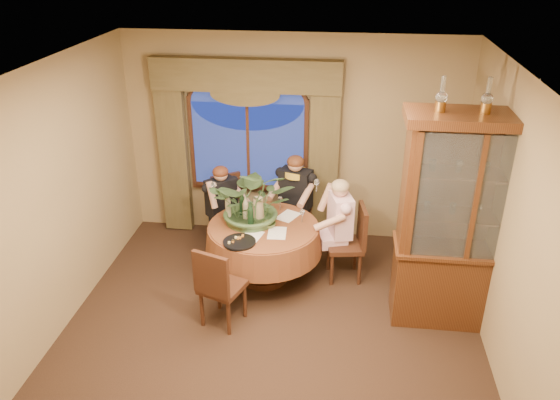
# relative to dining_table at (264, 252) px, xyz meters

# --- Properties ---
(floor) EXTENTS (5.00, 5.00, 0.00)m
(floor) POSITION_rel_dining_table_xyz_m (0.22, -1.25, -0.38)
(floor) COLOR black
(floor) RESTS_ON ground
(wall_back) EXTENTS (4.50, 0.00, 4.50)m
(wall_back) POSITION_rel_dining_table_xyz_m (0.22, 1.25, 1.02)
(wall_back) COLOR #8D7851
(wall_back) RESTS_ON ground
(wall_right) EXTENTS (0.00, 5.00, 5.00)m
(wall_right) POSITION_rel_dining_table_xyz_m (2.47, -1.25, 1.02)
(wall_right) COLOR #8D7851
(wall_right) RESTS_ON ground
(ceiling) EXTENTS (5.00, 5.00, 0.00)m
(ceiling) POSITION_rel_dining_table_xyz_m (0.22, -1.25, 2.42)
(ceiling) COLOR white
(ceiling) RESTS_ON wall_back
(window) EXTENTS (1.62, 0.10, 1.32)m
(window) POSITION_rel_dining_table_xyz_m (-0.38, 1.18, 0.92)
(window) COLOR navy
(window) RESTS_ON wall_back
(arched_transom) EXTENTS (1.60, 0.06, 0.44)m
(arched_transom) POSITION_rel_dining_table_xyz_m (-0.38, 1.18, 1.71)
(arched_transom) COLOR navy
(arched_transom) RESTS_ON wall_back
(drapery_left) EXTENTS (0.38, 0.14, 2.32)m
(drapery_left) POSITION_rel_dining_table_xyz_m (-1.41, 1.13, 0.80)
(drapery_left) COLOR #483F22
(drapery_left) RESTS_ON floor
(drapery_right) EXTENTS (0.38, 0.14, 2.32)m
(drapery_right) POSITION_rel_dining_table_xyz_m (0.65, 1.13, 0.80)
(drapery_right) COLOR #483F22
(drapery_right) RESTS_ON floor
(swag_valance) EXTENTS (2.45, 0.16, 0.42)m
(swag_valance) POSITION_rel_dining_table_xyz_m (-0.38, 1.10, 1.90)
(swag_valance) COLOR #483F22
(swag_valance) RESTS_ON wall_back
(dining_table) EXTENTS (1.52, 1.52, 0.75)m
(dining_table) POSITION_rel_dining_table_xyz_m (0.00, 0.00, 0.00)
(dining_table) COLOR maroon
(dining_table) RESTS_ON floor
(china_cabinet) EXTENTS (1.46, 0.58, 2.37)m
(china_cabinet) POSITION_rel_dining_table_xyz_m (2.19, -0.51, 0.81)
(china_cabinet) COLOR #3C1E0E
(china_cabinet) RESTS_ON floor
(oil_lamp_left) EXTENTS (0.11, 0.11, 0.34)m
(oil_lamp_left) POSITION_rel_dining_table_xyz_m (1.78, -0.51, 2.17)
(oil_lamp_left) COLOR #A5722D
(oil_lamp_left) RESTS_ON china_cabinet
(oil_lamp_center) EXTENTS (0.11, 0.11, 0.34)m
(oil_lamp_center) POSITION_rel_dining_table_xyz_m (2.19, -0.51, 2.17)
(oil_lamp_center) COLOR #A5722D
(oil_lamp_center) RESTS_ON china_cabinet
(oil_lamp_right) EXTENTS (0.11, 0.11, 0.34)m
(oil_lamp_right) POSITION_rel_dining_table_xyz_m (2.61, -0.51, 2.17)
(oil_lamp_right) COLOR #A5722D
(oil_lamp_right) RESTS_ON china_cabinet
(chair_right) EXTENTS (0.48, 0.48, 0.96)m
(chair_right) POSITION_rel_dining_table_xyz_m (0.98, 0.15, 0.10)
(chair_right) COLOR black
(chair_right) RESTS_ON floor
(chair_back_right) EXTENTS (0.52, 0.52, 0.96)m
(chair_back_right) POSITION_rel_dining_table_xyz_m (0.25, 0.89, 0.10)
(chair_back_right) COLOR black
(chair_back_right) RESTS_ON floor
(chair_back) EXTENTS (0.58, 0.58, 0.96)m
(chair_back) POSITION_rel_dining_table_xyz_m (-0.55, 0.79, 0.10)
(chair_back) COLOR black
(chair_back) RESTS_ON floor
(chair_front_left) EXTENTS (0.54, 0.54, 0.96)m
(chair_front_left) POSITION_rel_dining_table_xyz_m (-0.32, -0.88, 0.10)
(chair_front_left) COLOR black
(chair_front_left) RESTS_ON floor
(person_pink) EXTENTS (0.53, 0.56, 1.28)m
(person_pink) POSITION_rel_dining_table_xyz_m (0.91, 0.27, 0.26)
(person_pink) COLOR silver
(person_pink) RESTS_ON floor
(person_back) EXTENTS (0.59, 0.59, 1.21)m
(person_back) POSITION_rel_dining_table_xyz_m (-0.67, 0.68, 0.23)
(person_back) COLOR black
(person_back) RESTS_ON floor
(person_scarf) EXTENTS (0.58, 0.56, 1.31)m
(person_scarf) POSITION_rel_dining_table_xyz_m (0.30, 0.91, 0.28)
(person_scarf) COLOR black
(person_scarf) RESTS_ON floor
(stoneware_vase) EXTENTS (0.15, 0.15, 0.28)m
(stoneware_vase) POSITION_rel_dining_table_xyz_m (-0.09, 0.15, 0.52)
(stoneware_vase) COLOR tan
(stoneware_vase) RESTS_ON dining_table
(centerpiece_plant) EXTENTS (1.00, 1.11, 0.87)m
(centerpiece_plant) POSITION_rel_dining_table_xyz_m (-0.12, 0.11, 1.01)
(centerpiece_plant) COLOR #3A5931
(centerpiece_plant) RESTS_ON dining_table
(olive_bowl) EXTENTS (0.17, 0.17, 0.05)m
(olive_bowl) POSITION_rel_dining_table_xyz_m (0.07, -0.03, 0.40)
(olive_bowl) COLOR #4C5D2E
(olive_bowl) RESTS_ON dining_table
(cheese_platter) EXTENTS (0.37, 0.37, 0.02)m
(cheese_platter) POSITION_rel_dining_table_xyz_m (-0.21, -0.44, 0.39)
(cheese_platter) COLOR black
(cheese_platter) RESTS_ON dining_table
(wine_bottle_0) EXTENTS (0.07, 0.07, 0.33)m
(wine_bottle_0) POSITION_rel_dining_table_xyz_m (-0.29, 0.19, 0.54)
(wine_bottle_0) COLOR black
(wine_bottle_0) RESTS_ON dining_table
(wine_bottle_1) EXTENTS (0.07, 0.07, 0.33)m
(wine_bottle_1) POSITION_rel_dining_table_xyz_m (-0.23, 0.08, 0.54)
(wine_bottle_1) COLOR tan
(wine_bottle_1) RESTS_ON dining_table
(wine_bottle_2) EXTENTS (0.07, 0.07, 0.33)m
(wine_bottle_2) POSITION_rel_dining_table_xyz_m (-0.14, -0.07, 0.54)
(wine_bottle_2) COLOR black
(wine_bottle_2) RESTS_ON dining_table
(wine_bottle_3) EXTENTS (0.07, 0.07, 0.33)m
(wine_bottle_3) POSITION_rel_dining_table_xyz_m (-0.45, 0.11, 0.54)
(wine_bottle_3) COLOR tan
(wine_bottle_3) RESTS_ON dining_table
(tasting_paper_0) EXTENTS (0.22, 0.31, 0.00)m
(tasting_paper_0) POSITION_rel_dining_table_xyz_m (0.19, -0.17, 0.38)
(tasting_paper_0) COLOR white
(tasting_paper_0) RESTS_ON dining_table
(tasting_paper_1) EXTENTS (0.32, 0.36, 0.00)m
(tasting_paper_1) POSITION_rel_dining_table_xyz_m (0.27, 0.27, 0.38)
(tasting_paper_1) COLOR white
(tasting_paper_1) RESTS_ON dining_table
(tasting_paper_2) EXTENTS (0.28, 0.34, 0.00)m
(tasting_paper_2) POSITION_rel_dining_table_xyz_m (-0.10, -0.29, 0.38)
(tasting_paper_2) COLOR white
(tasting_paper_2) RESTS_ON dining_table
(wine_glass_person_pink) EXTENTS (0.07, 0.07, 0.18)m
(wine_glass_person_pink) POSITION_rel_dining_table_xyz_m (0.45, 0.13, 0.46)
(wine_glass_person_pink) COLOR silver
(wine_glass_person_pink) RESTS_ON dining_table
(wine_glass_person_back) EXTENTS (0.07, 0.07, 0.18)m
(wine_glass_person_back) POSITION_rel_dining_table_xyz_m (-0.33, 0.34, 0.46)
(wine_glass_person_back) COLOR silver
(wine_glass_person_back) RESTS_ON dining_table
(wine_glass_person_scarf) EXTENTS (0.07, 0.07, 0.18)m
(wine_glass_person_scarf) POSITION_rel_dining_table_xyz_m (0.15, 0.45, 0.46)
(wine_glass_person_scarf) COLOR silver
(wine_glass_person_scarf) RESTS_ON dining_table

